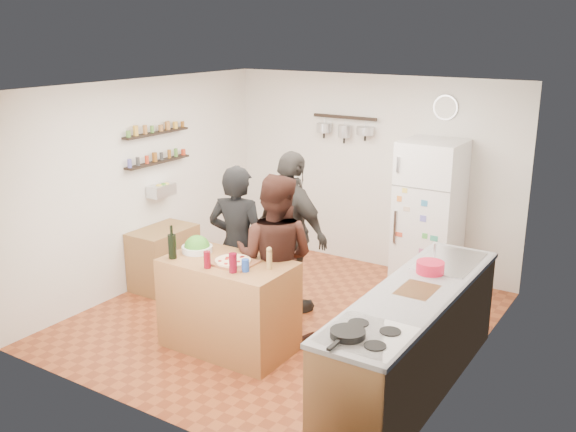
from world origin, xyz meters
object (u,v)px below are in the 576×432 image
Objects in this scene: wine_bottle at (172,246)px; wall_clock at (446,107)px; pepper_mill at (269,260)px; side_table at (164,258)px; counter_run at (413,341)px; red_bowl at (430,267)px; person_back at (292,233)px; prep_island at (229,305)px; fridge at (429,215)px; person_center at (275,258)px; salad_bowl at (197,249)px; skillet at (348,333)px; salt_canister at (245,265)px; person_left at (238,246)px.

wall_clock is at bearing 63.56° from wine_bottle.
side_table is at bearing 159.51° from pepper_mill.
counter_run is 0.70m from red_bowl.
red_bowl is at bearing -174.46° from person_back.
prep_island is 0.69× the size of fridge.
counter_run is 10.35× the size of red_bowl.
person_center is at bearing -107.69° from wall_clock.
salad_bowl is 1.02× the size of wall_clock.
prep_island is 1.94m from skillet.
wall_clock is at bearing 107.91° from red_bowl.
wall_clock is (0.60, 2.85, 1.16)m from pepper_mill.
red_bowl is 0.32× the size of side_table.
salad_bowl is (-0.42, 0.05, 0.49)m from prep_island.
red_bowl is at bearing 27.68° from pepper_mill.
counter_run is 1.17m from skillet.
salad_bowl is at bearing -174.40° from counter_run.
salt_canister is at bearing -149.57° from red_bowl.
red_bowl is at bearing 177.91° from person_center.
wall_clock is at bearing 76.04° from salt_canister.
wall_clock is at bearing -121.44° from person_center.
person_left is 2.44m from fridge.
fridge is 2.25× the size of side_table.
pepper_mill is (0.87, 0.00, 0.05)m from salad_bowl.
person_back reaches higher than person_center.
salad_bowl is 1.18× the size of skillet.
person_left is at bearing -13.32° from side_table.
person_left is at bearing -22.37° from person_center.
wine_bottle reaches higher than salt_canister.
person_back is 1.98m from counter_run.
skillet reaches higher than side_table.
person_back is at bearing 65.23° from salad_bowl.
wine_bottle is 1.41m from person_back.
fridge reaches higher than pepper_mill.
pepper_mill is at bearing 0.00° from salad_bowl.
red_bowl is 0.85× the size of wall_clock.
side_table is at bearing 147.38° from salad_bowl.
person_left reaches higher than person_center.
red_bowl is (1.75, 0.73, 0.52)m from prep_island.
person_left is 3.02m from wall_clock.
salt_canister is at bearing -103.96° from wall_clock.
prep_island is 3.52m from wall_clock.
person_back is 6.04× the size of wall_clock.
person_left is (-0.71, 0.45, -0.13)m from pepper_mill.
person_back is at bearing 87.33° from prep_island.
salt_canister is 3.33m from wall_clock.
person_center is at bearing -12.05° from side_table.
salad_bowl is at bearing 81.96° from person_back.
fridge is (0.60, 2.52, -0.09)m from pepper_mill.
skillet is 0.14× the size of fridge.
side_table is at bearing 178.33° from red_bowl.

